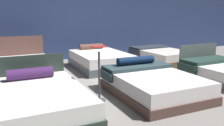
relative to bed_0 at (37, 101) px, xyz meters
name	(u,v)px	position (x,y,z in m)	size (l,w,h in m)	color
ground_plane	(126,82)	(2.35, 1.08, -0.25)	(18.00, 18.00, 0.02)	gray
showroom_back_wall	(78,12)	(2.35, 4.71, 1.51)	(18.00, 0.06, 3.50)	navy
bed_0	(37,101)	(0.00, 0.00, 0.00)	(1.57, 2.19, 0.85)	#27332B
bed_1	(153,83)	(2.36, 0.00, -0.01)	(1.69, 2.14, 0.69)	brown
bed_3	(24,68)	(0.09, 2.69, -0.01)	(1.53, 2.01, 1.02)	brown
bed_4	(100,60)	(2.37, 2.76, 0.00)	(1.57, 2.15, 0.67)	#4B525A
bed_5	(161,56)	(4.68, 2.70, -0.02)	(1.58, 2.11, 0.48)	brown
price_sign	(99,80)	(1.19, 0.13, 0.18)	(0.28, 0.24, 1.08)	#3F3F44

